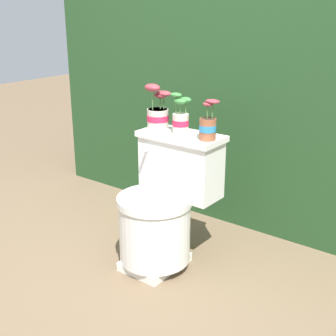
% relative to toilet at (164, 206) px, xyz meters
% --- Properties ---
extents(ground_plane, '(12.00, 12.00, 0.00)m').
position_rel_toilet_xyz_m(ground_plane, '(0.06, -0.13, -0.32)').
color(ground_plane, brown).
extents(hedge_backdrop, '(2.94, 0.72, 1.49)m').
position_rel_toilet_xyz_m(hedge_backdrop, '(0.06, 0.98, 0.42)').
color(hedge_backdrop, '#234723').
rests_on(hedge_backdrop, ground).
extents(toilet, '(0.46, 0.54, 0.69)m').
position_rel_toilet_xyz_m(toilet, '(0.00, 0.00, 0.00)').
color(toilet, white).
rests_on(toilet, ground).
extents(potted_plant_left, '(0.13, 0.12, 0.25)m').
position_rel_toilet_xyz_m(potted_plant_left, '(-0.16, 0.15, 0.46)').
color(potted_plant_left, beige).
rests_on(potted_plant_left, toilet).
extents(potted_plant_midleft, '(0.10, 0.09, 0.22)m').
position_rel_toilet_xyz_m(potted_plant_midleft, '(-0.00, 0.15, 0.45)').
color(potted_plant_midleft, beige).
rests_on(potted_plant_midleft, toilet).
extents(potted_plant_middle, '(0.10, 0.09, 0.21)m').
position_rel_toilet_xyz_m(potted_plant_middle, '(0.18, 0.13, 0.44)').
color(potted_plant_middle, '#9E5638').
rests_on(potted_plant_middle, toilet).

